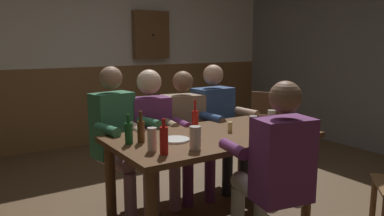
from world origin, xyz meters
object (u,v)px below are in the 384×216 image
at_px(pint_glass_0, 271,119).
at_px(person_4, 274,166).
at_px(plate_0, 175,140).
at_px(pint_glass_1, 269,131).
at_px(bottle_2, 164,140).
at_px(pint_glass_3, 195,138).
at_px(chair_empty_near_right, 264,129).
at_px(bottle_3, 195,120).
at_px(bottle_1, 129,132).
at_px(table_candle, 230,127).
at_px(person_2, 186,127).
at_px(pint_glass_4, 152,139).
at_px(person_0, 118,134).
at_px(dining_table, 213,148).
at_px(person_1, 153,130).
at_px(pint_glass_5, 254,122).
at_px(person_3, 217,120).
at_px(wall_dart_cabinet, 151,35).
at_px(bottle_0, 141,130).
at_px(pint_glass_2, 262,125).

bearing_deg(pint_glass_0, person_4, -132.94).
xyz_separation_m(plate_0, pint_glass_1, (0.60, -0.33, 0.05)).
xyz_separation_m(bottle_2, pint_glass_3, (0.22, -0.02, -0.02)).
bearing_deg(chair_empty_near_right, pint_glass_0, 108.53).
bearing_deg(pint_glass_0, bottle_2, -172.15).
bearing_deg(bottle_3, bottle_1, -170.96).
distance_m(bottle_1, pint_glass_0, 1.19).
height_order(table_candle, bottle_2, bottle_2).
relative_size(person_2, bottle_1, 5.54).
xyz_separation_m(chair_empty_near_right, bottle_1, (-1.91, -0.63, 0.34)).
bearing_deg(plate_0, pint_glass_4, -151.46).
distance_m(person_0, pint_glass_0, 1.29).
bearing_deg(dining_table, person_1, 106.05).
bearing_deg(person_1, dining_table, 113.11).
xyz_separation_m(bottle_2, bottle_3, (0.53, 0.45, -0.01)).
height_order(bottle_3, pint_glass_5, bottle_3).
relative_size(chair_empty_near_right, pint_glass_3, 5.59).
distance_m(bottle_2, pint_glass_5, 0.99).
bearing_deg(bottle_3, plate_0, -146.36).
bearing_deg(person_0, person_3, 169.72).
relative_size(person_4, bottle_1, 5.72).
distance_m(person_0, table_candle, 0.95).
bearing_deg(person_2, person_0, 9.39).
relative_size(chair_empty_near_right, bottle_3, 3.56).
bearing_deg(person_1, wall_dart_cabinet, -109.64).
bearing_deg(pint_glass_3, bottle_1, 130.10).
height_order(person_4, pint_glass_4, person_4).
bearing_deg(bottle_0, pint_glass_2, -19.74).
distance_m(person_1, plate_0, 0.69).
relative_size(bottle_3, pint_glass_5, 2.29).
distance_m(dining_table, pint_glass_4, 0.65).
relative_size(plate_0, pint_glass_0, 1.32).
distance_m(bottle_0, bottle_3, 0.54).
bearing_deg(pint_glass_0, person_0, 143.79).
bearing_deg(pint_glass_0, pint_glass_5, 148.38).
relative_size(dining_table, pint_glass_1, 13.86).
distance_m(dining_table, bottle_0, 0.61).
relative_size(pint_glass_1, pint_glass_4, 0.73).
bearing_deg(pint_glass_2, person_0, 133.23).
relative_size(bottle_2, pint_glass_1, 2.02).
xyz_separation_m(plate_0, bottle_2, (-0.23, -0.25, 0.09)).
bearing_deg(plate_0, wall_dart_cabinet, 66.29).
xyz_separation_m(person_3, table_candle, (-0.38, -0.67, 0.10)).
distance_m(bottle_3, pint_glass_0, 0.63).
xyz_separation_m(person_4, pint_glass_5, (0.38, 0.62, 0.13)).
distance_m(pint_glass_0, pint_glass_2, 0.24).
distance_m(person_4, plate_0, 0.74).
xyz_separation_m(chair_empty_near_right, pint_glass_1, (-0.99, -1.06, 0.32)).
xyz_separation_m(dining_table, pint_glass_4, (-0.60, -0.15, 0.19)).
height_order(pint_glass_1, wall_dart_cabinet, wall_dart_cabinet).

